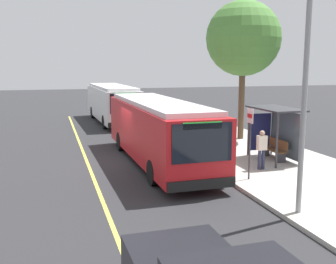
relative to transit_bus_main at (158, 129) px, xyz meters
name	(u,v)px	position (x,y,z in m)	size (l,w,h in m)	color
ground_plane	(133,160)	(-1.01, -1.01, -1.62)	(120.00, 120.00, 0.00)	#2B2B2D
sidewalk_curb	(244,151)	(-1.01, 4.99, -1.54)	(44.00, 6.40, 0.15)	#B7B2A8
lane_stripe_center	(87,162)	(-1.01, -3.21, -1.61)	(36.00, 0.14, 0.01)	#E0D64C
transit_bus_main	(158,129)	(0.00, 0.00, 0.00)	(11.10, 2.78, 2.95)	red
transit_bus_second	(112,102)	(-14.27, 0.00, 0.00)	(10.49, 2.92, 2.95)	white
bus_shelter	(276,122)	(1.42, 5.34, 0.30)	(2.90, 1.60, 2.48)	#333338
waiting_bench	(275,149)	(1.39, 5.38, -0.98)	(1.60, 0.48, 0.95)	brown
route_sign_post	(250,134)	(4.15, 2.57, 0.34)	(0.44, 0.08, 2.80)	#333338
pedestrian_commuter	(262,147)	(2.94, 3.79, -0.50)	(0.24, 0.40, 1.69)	#282D47
street_tree_near_shelter	(243,39)	(-4.01, 6.25, 4.46)	(4.39, 4.39, 8.15)	brown
utility_pole	(304,107)	(7.83, 2.33, 1.73)	(0.16, 0.16, 6.40)	gray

